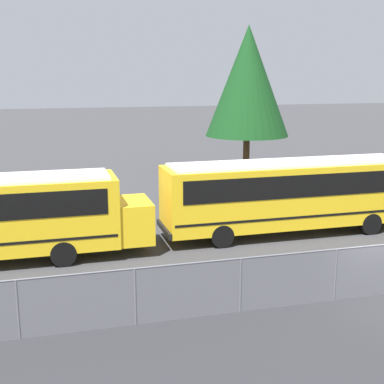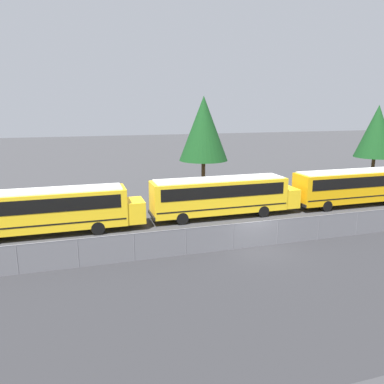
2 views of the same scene
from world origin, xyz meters
name	(u,v)px [view 1 (image 1 of 2)]	position (x,y,z in m)	size (l,w,h in m)	color
ground_plane	(377,295)	(0.00, 0.00, 0.00)	(200.00, 200.00, 0.00)	#38383A
fence	(379,269)	(0.00, 0.00, 0.86)	(77.77, 0.07, 1.69)	#9EA0A5
school_bus_2	(295,191)	(0.45, 6.95, 1.89)	(12.49, 2.48, 3.20)	yellow
tree_1	(248,81)	(3.17, 19.83, 6.40)	(5.53, 5.53, 10.00)	#51381E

